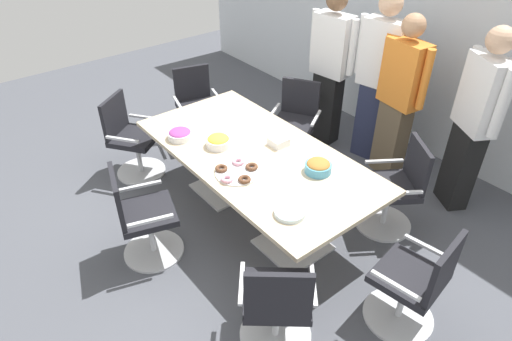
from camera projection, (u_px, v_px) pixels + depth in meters
name	position (u px, v px, depth m)	size (l,w,h in m)	color
ground_plane	(256.00, 215.00, 4.51)	(10.00, 10.00, 0.01)	#4C4F56
back_wall	(427.00, 29.00, 4.91)	(8.00, 0.10, 2.80)	silver
conference_table	(256.00, 164.00, 4.14)	(2.40, 1.20, 0.75)	#CCB793
office_chair_0	(414.00, 286.00, 3.25)	(0.62, 0.62, 0.91)	silver
office_chair_1	(395.00, 191.00, 4.17)	(0.75, 0.75, 0.91)	silver
office_chair_2	(295.00, 126.00, 5.16)	(0.74, 0.74, 0.91)	silver
office_chair_3	(197.00, 110.00, 5.48)	(0.67, 0.67, 0.91)	silver
office_chair_4	(132.00, 141.00, 4.89)	(0.75, 0.75, 0.91)	silver
office_chair_5	(142.00, 220.00, 3.84)	(0.68, 0.68, 0.91)	silver
office_chair_6	(277.00, 307.00, 3.10)	(0.76, 0.76, 0.91)	silver
person_standing_0	(330.00, 67.00, 5.17)	(0.62, 0.27, 1.82)	black
person_standing_1	(379.00, 77.00, 4.85)	(0.61, 0.29, 1.89)	#232842
person_standing_2	(399.00, 97.00, 4.61)	(0.62, 0.28, 1.77)	brown
person_standing_3	(475.00, 120.00, 4.13)	(0.57, 0.41, 1.83)	black
snack_bowl_pretzels	(318.00, 166.00, 3.79)	(0.23, 0.23, 0.11)	#4C9EC6
snack_bowl_chips_yellow	(218.00, 141.00, 4.13)	(0.23, 0.23, 0.11)	white
snack_bowl_candy_mix	(180.00, 134.00, 4.25)	(0.23, 0.23, 0.09)	white
donut_platter	(237.00, 172.00, 3.80)	(0.38, 0.38, 0.04)	white
plate_stack	(290.00, 212.00, 3.37)	(0.24, 0.24, 0.04)	white
napkin_pile	(278.00, 142.00, 4.16)	(0.15, 0.15, 0.07)	white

